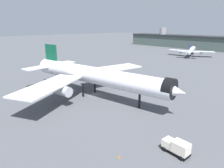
{
  "coord_description": "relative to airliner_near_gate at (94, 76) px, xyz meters",
  "views": [
    {
      "loc": [
        56.88,
        -41.64,
        24.94
      ],
      "look_at": [
        8.62,
        1.29,
        5.93
      ],
      "focal_mm": 32.32,
      "sensor_mm": 36.0,
      "label": 1
    }
  ],
  "objects": [
    {
      "name": "traffic_cone_wingtip",
      "position": [
        -7.61,
        35.01,
        -7.28
      ],
      "size": [
        0.48,
        0.48,
        0.6
      ],
      "primitive_type": "cone",
      "color": "#F2600C",
      "rests_on": "ground"
    },
    {
      "name": "traffic_cone_near_nose",
      "position": [
        32.19,
        -17.98,
        -7.29
      ],
      "size": [
        0.46,
        0.46,
        0.58
      ],
      "primitive_type": "cone",
      "color": "#F2600C",
      "rests_on": "ground"
    },
    {
      "name": "terminal_building",
      "position": [
        -25.08,
        174.21,
        -0.5
      ],
      "size": [
        213.38,
        26.19,
        21.66
      ],
      "rotation": [
        0.0,
        0.0,
        0.01
      ],
      "color": "#475651",
      "rests_on": "ground"
    },
    {
      "name": "service_truck_front",
      "position": [
        38.8,
        -8.54,
        -5.98
      ],
      "size": [
        5.58,
        2.75,
        3.0
      ],
      "rotation": [
        0.0,
        0.0,
        3.11
      ],
      "color": "black",
      "rests_on": "ground"
    },
    {
      "name": "ground",
      "position": [
        -0.5,
        0.26,
        -7.57
      ],
      "size": [
        900.0,
        900.0,
        0.0
      ],
      "primitive_type": "plane",
      "color": "#4C4F54"
    },
    {
      "name": "airliner_near_gate",
      "position": [
        0.0,
        0.0,
        0.0
      ],
      "size": [
        64.73,
        58.37,
        17.2
      ],
      "rotation": [
        0.0,
        0.0,
        0.19
      ],
      "color": "white",
      "rests_on": "ground"
    },
    {
      "name": "airliner_far_taxiway",
      "position": [
        -25.53,
        119.49,
        -2.78
      ],
      "size": [
        34.38,
        38.47,
        10.89
      ],
      "rotation": [
        0.0,
        0.0,
        1.94
      ],
      "color": "silver",
      "rests_on": "ground"
    }
  ]
}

